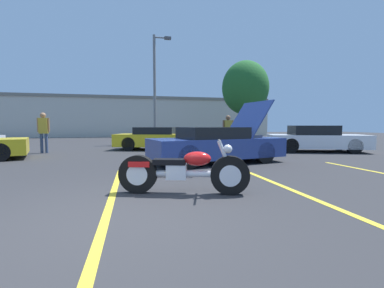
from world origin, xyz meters
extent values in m
plane|color=#2D2D30|center=(0.00, 0.00, 0.00)|extent=(80.00, 80.00, 0.00)
cube|color=yellow|center=(-0.13, 1.18, 0.00)|extent=(0.12, 5.46, 0.01)
cube|color=yellow|center=(3.24, 1.18, 0.00)|extent=(0.12, 5.46, 0.01)
cube|color=beige|center=(0.00, 26.78, 2.20)|extent=(32.00, 4.00, 4.40)
cube|color=slate|center=(0.00, 26.78, 4.25)|extent=(32.00, 4.20, 0.30)
cylinder|color=slate|center=(1.67, 14.11, 3.61)|extent=(0.18, 0.18, 7.23)
cylinder|color=slate|center=(2.12, 14.11, 7.08)|extent=(0.90, 0.10, 0.10)
cube|color=#4C4C51|center=(2.57, 14.11, 7.08)|extent=(0.44, 0.28, 0.16)
cylinder|color=brown|center=(9.99, 18.00, 1.40)|extent=(0.32, 0.32, 2.81)
ellipsoid|color=#236028|center=(9.99, 18.00, 4.58)|extent=(4.11, 4.11, 4.73)
cylinder|color=black|center=(1.95, 0.87, 0.35)|extent=(0.72, 0.35, 0.71)
cylinder|color=black|center=(0.32, 1.35, 0.35)|extent=(0.72, 0.35, 0.71)
cylinder|color=silver|center=(1.95, 0.87, 0.35)|extent=(0.42, 0.27, 0.39)
cylinder|color=silver|center=(0.32, 1.35, 0.35)|extent=(0.42, 0.27, 0.39)
cylinder|color=silver|center=(1.14, 1.11, 0.37)|extent=(1.41, 0.53, 0.12)
cube|color=silver|center=(1.01, 1.15, 0.41)|extent=(0.41, 0.33, 0.28)
ellipsoid|color=red|center=(1.38, 1.04, 0.65)|extent=(0.56, 0.41, 0.26)
cube|color=black|center=(0.89, 1.18, 0.59)|extent=(0.64, 0.42, 0.10)
cube|color=red|center=(0.37, 1.34, 0.55)|extent=(0.44, 0.32, 0.10)
cylinder|color=silver|center=(1.87, 0.89, 0.68)|extent=(0.31, 0.15, 0.63)
cylinder|color=silver|center=(1.77, 0.92, 0.97)|extent=(0.23, 0.68, 0.04)
sphere|color=silver|center=(1.91, 0.88, 0.83)|extent=(0.16, 0.16, 0.16)
cylinder|color=silver|center=(0.80, 1.32, 0.31)|extent=(1.08, 0.40, 0.09)
cube|color=navy|center=(2.97, 4.72, 0.51)|extent=(4.70, 2.64, 0.63)
cube|color=black|center=(2.79, 4.69, 1.01)|extent=(2.28, 1.97, 0.37)
cylinder|color=black|center=(4.47, 4.24, 0.35)|extent=(0.73, 0.36, 0.70)
cylinder|color=black|center=(4.15, 5.76, 0.35)|extent=(0.73, 0.36, 0.70)
cylinder|color=black|center=(1.78, 3.68, 0.35)|extent=(0.73, 0.36, 0.70)
cylinder|color=black|center=(1.46, 5.20, 0.35)|extent=(0.73, 0.36, 0.70)
cube|color=navy|center=(4.20, 4.98, 1.46)|extent=(1.24, 1.79, 1.29)
cube|color=#4C4C51|center=(4.16, 4.97, 0.78)|extent=(0.79, 1.08, 0.28)
cube|color=yellow|center=(1.51, 9.78, 0.49)|extent=(4.64, 2.93, 0.62)
cube|color=black|center=(1.35, 9.83, 0.98)|extent=(2.32, 2.05, 0.35)
cylinder|color=black|center=(2.57, 8.67, 0.34)|extent=(0.71, 0.41, 0.67)
cylinder|color=black|center=(3.01, 10.08, 0.34)|extent=(0.71, 0.41, 0.67)
cylinder|color=black|center=(0.01, 9.47, 0.34)|extent=(0.71, 0.41, 0.67)
cylinder|color=black|center=(0.46, 10.89, 0.34)|extent=(0.71, 0.41, 0.67)
cylinder|color=black|center=(-4.27, 6.61, 0.32)|extent=(0.68, 0.40, 0.65)
cylinder|color=black|center=(-4.75, 8.19, 0.32)|extent=(0.68, 0.40, 0.65)
cube|color=white|center=(8.76, 7.16, 0.49)|extent=(4.72, 3.15, 0.62)
cube|color=black|center=(8.60, 7.22, 1.02)|extent=(2.39, 2.17, 0.44)
cylinder|color=black|center=(9.77, 5.97, 0.33)|extent=(0.70, 0.43, 0.66)
cylinder|color=black|center=(10.30, 7.43, 0.33)|extent=(0.70, 0.43, 0.66)
cylinder|color=black|center=(7.22, 6.88, 0.33)|extent=(0.70, 0.43, 0.66)
cylinder|color=black|center=(7.75, 8.35, 0.33)|extent=(0.70, 0.43, 0.66)
cylinder|color=brown|center=(4.39, 7.69, 0.41)|extent=(0.12, 0.12, 0.83)
cylinder|color=brown|center=(4.59, 7.69, 0.41)|extent=(0.12, 0.12, 0.83)
cube|color=#B29933|center=(4.49, 7.69, 1.16)|extent=(0.36, 0.20, 0.66)
cylinder|color=brown|center=(4.27, 7.69, 1.19)|extent=(0.08, 0.08, 0.59)
cylinder|color=brown|center=(4.71, 7.69, 1.19)|extent=(0.08, 0.08, 0.59)
sphere|color=brown|center=(4.49, 7.69, 1.60)|extent=(0.22, 0.22, 0.22)
cylinder|color=gray|center=(5.27, 8.60, 0.42)|extent=(0.12, 0.12, 0.84)
cylinder|color=gray|center=(5.47, 8.60, 0.42)|extent=(0.12, 0.12, 0.84)
cube|color=#335B93|center=(5.37, 8.60, 1.17)|extent=(0.36, 0.20, 0.66)
cylinder|color=#9E704C|center=(5.15, 8.60, 1.20)|extent=(0.08, 0.08, 0.60)
cylinder|color=#9E704C|center=(5.59, 8.60, 1.20)|extent=(0.08, 0.08, 0.60)
sphere|color=#9E704C|center=(5.37, 8.60, 1.62)|extent=(0.23, 0.23, 0.23)
cylinder|color=#38476B|center=(-3.80, 9.27, 0.44)|extent=(0.12, 0.12, 0.88)
cylinder|color=#38476B|center=(-3.60, 9.27, 0.44)|extent=(0.12, 0.12, 0.88)
cube|color=#B29933|center=(-3.70, 9.27, 1.23)|extent=(0.36, 0.20, 0.70)
cylinder|color=#9E704C|center=(-3.92, 9.27, 1.27)|extent=(0.08, 0.08, 0.63)
cylinder|color=#9E704C|center=(-3.48, 9.27, 1.27)|extent=(0.08, 0.08, 0.63)
sphere|color=#9E704C|center=(-3.70, 9.27, 1.70)|extent=(0.24, 0.24, 0.24)
camera|label=1|loc=(0.26, -3.45, 1.26)|focal=24.00mm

